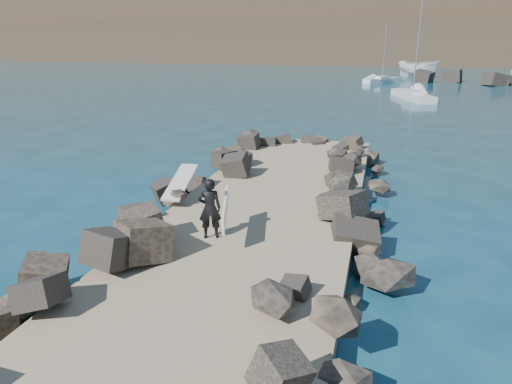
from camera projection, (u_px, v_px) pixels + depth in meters
The scene contains 10 objects.
ground at pixel (264, 225), 15.22m from camera, with size 800.00×800.00×0.00m, color #0F384C.
jetty at pixel (247, 241), 13.30m from camera, with size 6.00×26.00×0.60m, color #8C7759.
riprap_left at pixel (164, 219), 14.42m from camera, with size 2.60×22.00×1.00m, color black.
riprap_right at pixel (350, 239), 12.97m from camera, with size 2.60×22.00×1.00m, color black.
headland at pixel (410, 6), 153.70m from camera, with size 360.00×140.00×32.00m, color #2D4919.
surfboard_resting at pixel (181, 185), 15.99m from camera, with size 0.64×2.55×0.08m, color beige.
boat_imported at pixel (418, 68), 72.34m from camera, with size 2.55×6.78×2.62m, color white.
surfer_with_board at pixel (212, 208), 12.57m from camera, with size 1.15×2.09×1.74m.
sailboat_b at pixel (382, 80), 62.77m from camera, with size 5.11×5.74×7.69m.
sailboat_c at pixel (412, 96), 46.30m from camera, with size 4.19×8.24×9.65m.
Camera 1 is at (3.46, -13.63, 5.95)m, focal length 32.00 mm.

